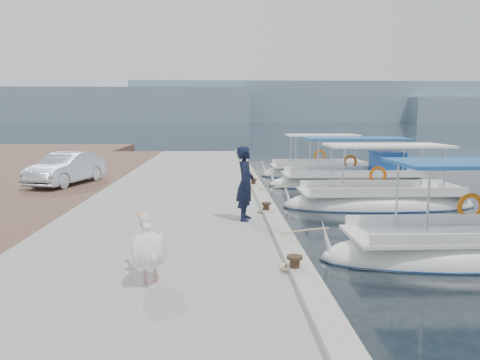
# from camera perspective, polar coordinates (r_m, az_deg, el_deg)

# --- Properties ---
(ground) EXTENTS (400.00, 400.00, 0.00)m
(ground) POSITION_cam_1_polar(r_m,az_deg,el_deg) (11.85, 5.61, -8.01)
(ground) COLOR black
(ground) RESTS_ON ground
(concrete_quay) EXTENTS (6.00, 40.00, 0.50)m
(concrete_quay) POSITION_cam_1_polar(r_m,az_deg,el_deg) (16.61, -7.15, -2.55)
(concrete_quay) COLOR gray
(concrete_quay) RESTS_ON ground
(quay_curb) EXTENTS (0.44, 40.00, 0.12)m
(quay_curb) POSITION_cam_1_polar(r_m,az_deg,el_deg) (16.56, 2.46, -1.43)
(quay_curb) COLOR #A39D91
(quay_curb) RESTS_ON concrete_quay
(cobblestone_strip) EXTENTS (4.00, 40.00, 0.50)m
(cobblestone_strip) POSITION_cam_1_polar(r_m,az_deg,el_deg) (17.74, -23.48, -2.48)
(cobblestone_strip) COLOR #4E3229
(cobblestone_strip) RESTS_ON ground
(distant_hills) EXTENTS (330.00, 60.00, 18.00)m
(distant_hills) POSITION_cam_1_polar(r_m,az_deg,el_deg) (215.10, 5.95, 8.99)
(distant_hills) COLOR #738C9E
(distant_hills) RESTS_ON ground
(fishing_caique_b) EXTENTS (7.39, 2.29, 2.83)m
(fishing_caique_b) POSITION_cam_1_polar(r_m,az_deg,el_deg) (12.09, 27.23, -7.93)
(fishing_caique_b) COLOR white
(fishing_caique_b) RESTS_ON ground
(fishing_caique_c) EXTENTS (6.93, 2.36, 2.83)m
(fishing_caique_c) POSITION_cam_1_polar(r_m,az_deg,el_deg) (17.47, 16.59, -2.72)
(fishing_caique_c) COLOR white
(fishing_caique_c) RESTS_ON ground
(fishing_caique_d) EXTENTS (7.64, 2.50, 2.83)m
(fishing_caique_d) POSITION_cam_1_polar(r_m,az_deg,el_deg) (22.29, 13.56, -0.21)
(fishing_caique_d) COLOR white
(fishing_caique_d) RESTS_ON ground
(fishing_caique_e) EXTENTS (6.20, 2.34, 2.83)m
(fishing_caique_e) POSITION_cam_1_polar(r_m,az_deg,el_deg) (25.63, 9.54, 0.79)
(fishing_caique_e) COLOR white
(fishing_caique_e) RESTS_ON ground
(mooring_bollards) EXTENTS (0.28, 20.28, 0.33)m
(mooring_bollards) POSITION_cam_1_polar(r_m,az_deg,el_deg) (13.10, 3.21, -3.34)
(mooring_bollards) COLOR black
(mooring_bollards) RESTS_ON concrete_quay
(pelican) EXTENTS (0.71, 1.41, 1.09)m
(pelican) POSITION_cam_1_polar(r_m,az_deg,el_deg) (7.91, -11.02, -8.21)
(pelican) COLOR tan
(pelican) RESTS_ON concrete_quay
(fisherman) EXTENTS (0.59, 0.79, 1.95)m
(fisherman) POSITION_cam_1_polar(r_m,az_deg,el_deg) (12.21, 0.66, -0.41)
(fisherman) COLOR black
(fisherman) RESTS_ON concrete_quay
(parked_car) EXTENTS (2.36, 4.11, 1.28)m
(parked_car) POSITION_cam_1_polar(r_m,az_deg,el_deg) (19.89, -20.44, 1.33)
(parked_car) COLOR silver
(parked_car) RESTS_ON cobblestone_strip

